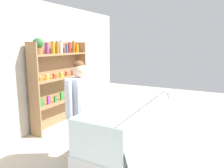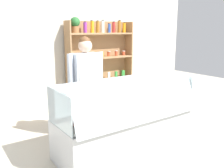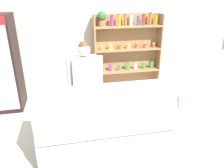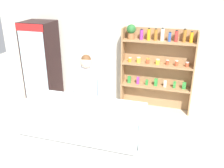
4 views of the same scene
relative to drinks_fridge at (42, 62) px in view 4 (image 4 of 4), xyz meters
The scene contains 6 objects.
ground_plane 2.90m from the drinks_fridge, 42.12° to the right, with size 12.00×12.00×0.00m, color beige.
back_wall 2.13m from the drinks_fridge, 14.30° to the left, with size 6.80×0.10×2.70m, color beige.
drinks_fridge is the anchor object (origin of this frame).
shelving_unit 2.74m from the drinks_fridge, ahead, with size 1.59×0.29×1.94m.
deli_display_case 2.67m from the drinks_fridge, 44.80° to the right, with size 1.98×0.78×1.01m.
shop_clerk 1.96m from the drinks_fridge, 34.11° to the right, with size 0.60×0.25×1.59m.
Camera 4 is at (1.26, -3.22, 2.81)m, focal length 40.00 mm.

